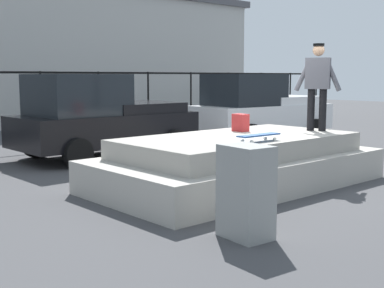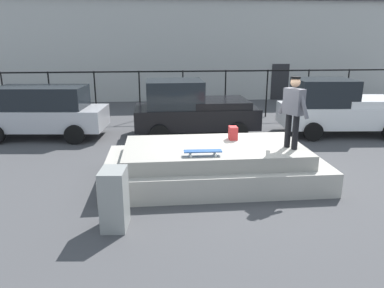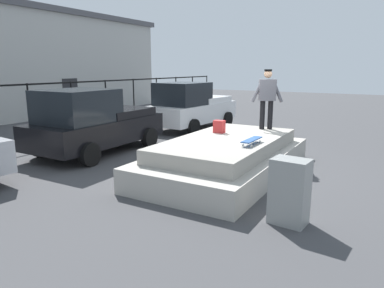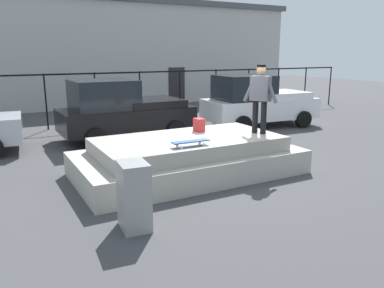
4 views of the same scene
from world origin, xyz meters
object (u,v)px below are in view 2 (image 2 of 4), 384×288
car_silver_hatchback_near (43,111)px  backpack (233,133)px  car_black_pickup_mid (191,109)px  skateboard (203,151)px  car_white_pickup_far (339,108)px  utility_box (114,199)px  skateboarder (294,108)px

car_silver_hatchback_near → backpack: bearing=-35.2°
backpack → car_black_pickup_mid: 3.98m
skateboard → car_white_pickup_far: bearing=41.1°
car_white_pickup_far → skateboard: bearing=-138.9°
car_silver_hatchback_near → car_black_pickup_mid: bearing=-2.3°
utility_box → car_black_pickup_mid: bearing=78.3°
car_silver_hatchback_near → car_black_pickup_mid: car_black_pickup_mid is taller
car_silver_hatchback_near → utility_box: (3.14, -6.74, -0.38)m
skateboarder → backpack: bearing=143.3°
skateboarder → skateboard: skateboarder is taller
car_black_pickup_mid → car_white_pickup_far: (5.30, -0.35, 0.01)m
car_silver_hatchback_near → car_white_pickup_far: 10.47m
skateboard → backpack: 1.57m
car_black_pickup_mid → car_white_pickup_far: 5.31m
skateboarder → car_black_pickup_mid: 5.22m
skateboarder → backpack: size_ratio=4.98×
skateboarder → car_black_pickup_mid: skateboarder is taller
skateboarder → skateboard: 2.31m
skateboard → car_white_pickup_far: 7.35m
backpack → utility_box: (-2.71, -2.62, -0.49)m
skateboard → utility_box: bearing=-142.7°
backpack → car_silver_hatchback_near: 7.15m
car_silver_hatchback_near → utility_box: 7.45m
skateboard → car_white_pickup_far: (5.54, 4.84, -0.01)m
skateboard → backpack: size_ratio=2.50×
skateboard → backpack: (0.93, 1.27, 0.06)m
utility_box → skateboarder: bearing=29.6°
backpack → utility_box: size_ratio=0.30×
car_silver_hatchback_near → car_white_pickup_far: car_white_pickup_far is taller
car_silver_hatchback_near → car_black_pickup_mid: 5.17m
backpack → car_black_pickup_mid: bearing=-169.2°
backpack → car_silver_hatchback_near: car_silver_hatchback_near is taller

